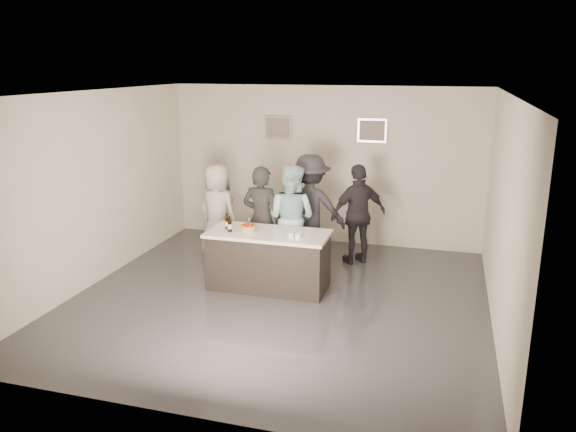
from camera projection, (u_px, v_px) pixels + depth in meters
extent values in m
plane|color=#3D3D42|center=(279.00, 299.00, 8.35)|extent=(6.00, 6.00, 0.00)
plane|color=white|center=(278.00, 93.00, 7.56)|extent=(6.00, 6.00, 0.00)
cube|color=silver|center=(324.00, 165.00, 10.74)|extent=(6.00, 0.04, 3.00)
cube|color=silver|center=(184.00, 275.00, 5.17)|extent=(6.00, 0.04, 3.00)
cube|color=silver|center=(95.00, 189.00, 8.75)|extent=(0.04, 6.00, 3.00)
cube|color=silver|center=(503.00, 216.00, 7.15)|extent=(0.04, 6.00, 3.00)
cube|color=#B2B2B7|center=(278.00, 127.00, 10.76)|extent=(0.54, 0.04, 0.44)
cube|color=#B2B2B7|center=(372.00, 130.00, 10.28)|extent=(0.54, 0.04, 0.44)
cube|color=white|center=(268.00, 260.00, 8.67)|extent=(1.86, 0.86, 0.90)
cylinder|color=orange|center=(248.00, 228.00, 8.62)|extent=(0.25, 0.25, 0.08)
cylinder|color=black|center=(227.00, 221.00, 8.69)|extent=(0.07, 0.07, 0.26)
cylinder|color=black|center=(230.00, 223.00, 8.54)|extent=(0.07, 0.07, 0.26)
cube|color=orange|center=(296.00, 235.00, 8.30)|extent=(0.19, 0.19, 0.08)
cube|color=pink|center=(248.00, 235.00, 8.39)|extent=(0.24, 0.08, 0.01)
imported|color=#252525|center=(262.00, 219.00, 9.31)|extent=(0.67, 0.46, 1.79)
imported|color=#B8EBF1|center=(291.00, 218.00, 9.31)|extent=(1.00, 0.85, 1.81)
imported|color=silver|center=(218.00, 211.00, 9.98)|extent=(0.96, 0.79, 1.69)
imported|color=#2A282F|center=(358.00, 214.00, 9.67)|extent=(1.08, 0.95, 1.75)
imported|color=#2F2D35|center=(310.00, 209.00, 9.72)|extent=(1.32, 0.89, 1.90)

